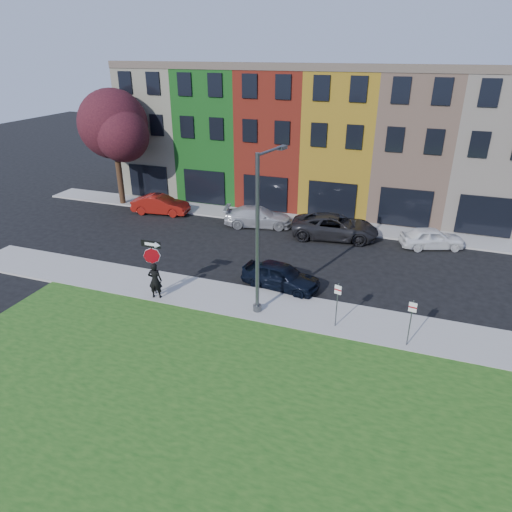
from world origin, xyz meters
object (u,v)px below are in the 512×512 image
at_px(street_lamp, 260,235).
at_px(man, 155,280).
at_px(stop_sign, 152,256).
at_px(sedan_near, 281,276).

bearing_deg(street_lamp, man, -160.58).
distance_m(stop_sign, street_lamp, 5.68).
bearing_deg(street_lamp, sedan_near, 95.90).
height_order(man, sedan_near, man).
height_order(stop_sign, street_lamp, street_lamp).
xyz_separation_m(sedan_near, street_lamp, (-0.26, -2.53, 3.17)).
distance_m(stop_sign, man, 1.19).
bearing_deg(sedan_near, man, 128.75).
xyz_separation_m(stop_sign, man, (0.23, -0.29, -1.13)).
xyz_separation_m(man, sedan_near, (5.44, 3.22, -0.36)).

